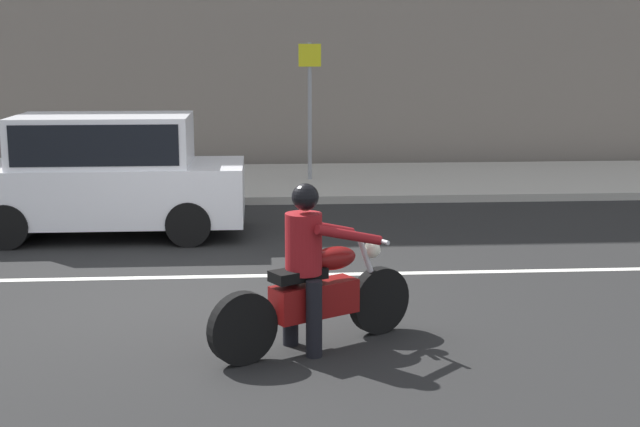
# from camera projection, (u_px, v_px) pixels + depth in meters

# --- Properties ---
(ground_plane) EXTENTS (80.00, 80.00, 0.00)m
(ground_plane) POSITION_uv_depth(u_px,v_px,m) (185.00, 298.00, 10.05)
(ground_plane) COLOR black
(sidewalk_slab) EXTENTS (40.00, 4.40, 0.14)m
(sidewalk_slab) POSITION_uv_depth(u_px,v_px,m) (216.00, 183.00, 17.88)
(sidewalk_slab) COLOR #A8A399
(sidewalk_slab) RESTS_ON ground_plane
(lane_marking_stripe) EXTENTS (18.00, 0.14, 0.01)m
(lane_marking_stripe) POSITION_uv_depth(u_px,v_px,m) (245.00, 276.00, 10.98)
(lane_marking_stripe) COLOR silver
(lane_marking_stripe) RESTS_ON ground_plane
(motorcycle_with_rider_crimson) EXTENTS (1.97, 1.22, 1.58)m
(motorcycle_with_rider_crimson) POSITION_uv_depth(u_px,v_px,m) (313.00, 282.00, 8.29)
(motorcycle_with_rider_crimson) COLOR black
(motorcycle_with_rider_crimson) RESTS_ON ground_plane
(parked_hatchback_white) EXTENTS (4.06, 1.76, 1.80)m
(parked_hatchback_white) POSITION_uv_depth(u_px,v_px,m) (105.00, 174.00, 13.11)
(parked_hatchback_white) COLOR silver
(parked_hatchback_white) RESTS_ON ground_plane
(street_sign_post) EXTENTS (0.44, 0.08, 2.70)m
(street_sign_post) POSITION_uv_depth(u_px,v_px,m) (310.00, 98.00, 17.55)
(street_sign_post) COLOR gray
(street_sign_post) RESTS_ON sidewalk_slab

